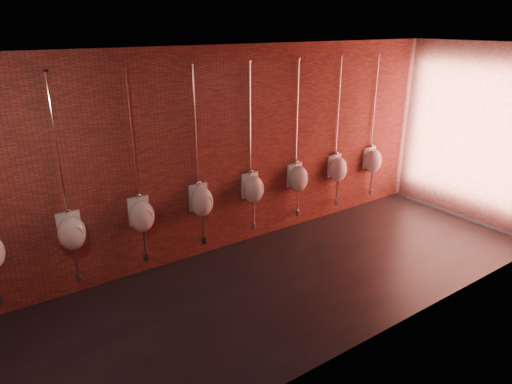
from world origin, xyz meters
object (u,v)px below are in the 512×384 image
at_px(urinal_6, 338,169).
at_px(urinal_7, 373,160).
at_px(urinal_3, 202,201).
at_px(urinal_5, 298,178).
at_px(urinal_1, 72,232).
at_px(urinal_4, 253,189).
at_px(urinal_2, 142,215).

xyz_separation_m(urinal_6, urinal_7, (0.95, 0.00, 0.00)).
height_order(urinal_3, urinal_5, same).
xyz_separation_m(urinal_1, urinal_3, (1.90, 0.00, 0.00)).
bearing_deg(urinal_4, urinal_5, 0.00).
bearing_deg(urinal_1, urinal_5, 0.00).
height_order(urinal_2, urinal_5, same).
bearing_deg(urinal_7, urinal_1, 180.00).
relative_size(urinal_5, urinal_7, 1.00).
distance_m(urinal_3, urinal_6, 2.85).
bearing_deg(urinal_7, urinal_3, 180.00).
xyz_separation_m(urinal_2, urinal_4, (1.90, 0.00, 0.00)).
xyz_separation_m(urinal_4, urinal_6, (1.90, 0.00, 0.00)).
relative_size(urinal_1, urinal_3, 1.00).
bearing_deg(urinal_3, urinal_2, 180.00).
bearing_deg(urinal_2, urinal_6, 0.00).
distance_m(urinal_5, urinal_7, 1.90).
xyz_separation_m(urinal_1, urinal_6, (4.75, 0.00, 0.00)).
bearing_deg(urinal_4, urinal_6, 0.00).
xyz_separation_m(urinal_3, urinal_6, (2.85, 0.00, 0.00)).
bearing_deg(urinal_4, urinal_1, 180.00).
distance_m(urinal_4, urinal_5, 0.95).
bearing_deg(urinal_1, urinal_3, 0.00).
distance_m(urinal_4, urinal_7, 2.85).
relative_size(urinal_2, urinal_4, 1.00).
xyz_separation_m(urinal_3, urinal_4, (0.95, 0.00, 0.00)).
height_order(urinal_4, urinal_6, same).
bearing_deg(urinal_2, urinal_1, 180.00).
relative_size(urinal_2, urinal_6, 1.00).
height_order(urinal_2, urinal_7, same).
bearing_deg(urinal_3, urinal_5, 0.00).
height_order(urinal_5, urinal_7, same).
bearing_deg(urinal_6, urinal_7, 0.00).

